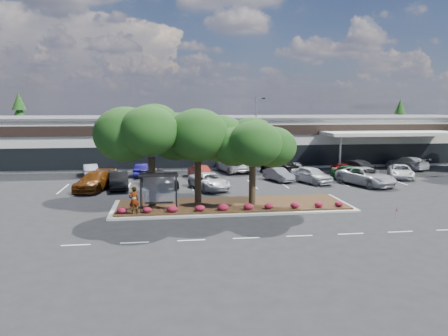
{
  "coord_description": "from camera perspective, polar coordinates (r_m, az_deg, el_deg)",
  "views": [
    {
      "loc": [
        -7.01,
        -28.21,
        7.58
      ],
      "look_at": [
        -2.21,
        6.99,
        2.6
      ],
      "focal_mm": 35.0,
      "sensor_mm": 36.0,
      "label": 1
    }
  ],
  "objects": [
    {
      "name": "car_1",
      "position": [
        41.89,
        -13.58,
        -1.56
      ],
      "size": [
        2.22,
        5.0,
        1.6
      ],
      "primitive_type": "imported",
      "rotation": [
        0.0,
        0.0,
        0.11
      ],
      "color": "black",
      "rests_on": "ground"
    },
    {
      "name": "survey_stake",
      "position": [
        30.67,
        21.56,
        -5.6
      ],
      "size": [
        0.07,
        0.14,
        1.05
      ],
      "color": "#A07D54",
      "rests_on": "ground"
    },
    {
      "name": "shrub_row",
      "position": [
        31.33,
        1.64,
        -5.07
      ],
      "size": [
        17.0,
        0.8,
        0.5
      ],
      "primitive_type": null,
      "color": "maroon",
      "rests_on": "landscape_island"
    },
    {
      "name": "car_12",
      "position": [
        51.35,
        1.21,
        0.45
      ],
      "size": [
        4.1,
        6.61,
        1.71
      ],
      "primitive_type": "imported",
      "rotation": [
        0.0,
        0.0,
        3.36
      ],
      "color": "silver",
      "rests_on": "ground"
    },
    {
      "name": "car_14",
      "position": [
        50.64,
        9.4,
        0.06
      ],
      "size": [
        2.72,
        4.37,
        1.39
      ],
      "primitive_type": "imported",
      "rotation": [
        0.0,
        0.0,
        2.86
      ],
      "color": "slate",
      "rests_on": "ground"
    },
    {
      "name": "car_15",
      "position": [
        50.63,
        15.15,
        -0.15
      ],
      "size": [
        3.52,
        5.23,
        1.33
      ],
      "primitive_type": "imported",
      "rotation": [
        0.0,
        0.0,
        2.85
      ],
      "color": "maroon",
      "rests_on": "ground"
    },
    {
      "name": "car_2",
      "position": [
        41.84,
        -8.46,
        -1.46
      ],
      "size": [
        4.13,
        5.8,
        1.56
      ],
      "primitive_type": "imported",
      "rotation": [
        0.0,
        0.0,
        0.41
      ],
      "color": "black",
      "rests_on": "ground"
    },
    {
      "name": "car_8",
      "position": [
        50.52,
        22.09,
        -0.43
      ],
      "size": [
        4.2,
        5.63,
        1.42
      ],
      "primitive_type": "imported",
      "rotation": [
        0.0,
        0.0,
        -0.41
      ],
      "color": "silver",
      "rests_on": "ground"
    },
    {
      "name": "conifer_north_east",
      "position": [
        83.1,
        21.91,
        5.28
      ],
      "size": [
        3.96,
        3.96,
        9.0
      ],
      "primitive_type": "cone",
      "color": "#13340D",
      "rests_on": "ground"
    },
    {
      "name": "ground",
      "position": [
        30.04,
        6.03,
        -6.68
      ],
      "size": [
        160.0,
        160.0,
        0.0
      ],
      "primitive_type": "plane",
      "color": "black",
      "rests_on": "ground"
    },
    {
      "name": "car_13",
      "position": [
        50.23,
        7.26,
        0.14
      ],
      "size": [
        4.2,
        5.82,
        1.56
      ],
      "primitive_type": "imported",
      "rotation": [
        0.0,
        0.0,
        3.56
      ],
      "color": "black",
      "rests_on": "ground"
    },
    {
      "name": "island_tree_west",
      "position": [
        32.89,
        -9.46,
        1.98
      ],
      "size": [
        7.2,
        7.2,
        7.89
      ],
      "primitive_type": null,
      "color": "#13340D",
      "rests_on": "landscape_island"
    },
    {
      "name": "island_tree_mid",
      "position": [
        33.7,
        -3.45,
        1.73
      ],
      "size": [
        6.6,
        6.6,
        7.32
      ],
      "primitive_type": null,
      "color": "#13340D",
      "rests_on": "landscape_island"
    },
    {
      "name": "car_16",
      "position": [
        51.65,
        16.45,
        0.14
      ],
      "size": [
        3.65,
        5.28,
        1.65
      ],
      "primitive_type": "imported",
      "rotation": [
        0.0,
        0.0,
        3.57
      ],
      "color": "black",
      "rests_on": "ground"
    },
    {
      "name": "car_9",
      "position": [
        50.39,
        -17.07,
        -0.24
      ],
      "size": [
        2.36,
        4.36,
        1.36
      ],
      "primitive_type": "imported",
      "rotation": [
        0.0,
        0.0,
        3.37
      ],
      "color": "#AAAEB6",
      "rests_on": "ground"
    },
    {
      "name": "landscape_island",
      "position": [
        33.44,
        1.05,
        -4.91
      ],
      "size": [
        18.0,
        6.0,
        0.26
      ],
      "color": "#A0A09B",
      "rests_on": "ground"
    },
    {
      "name": "island_tree_east",
      "position": [
        32.82,
        3.74,
        0.84
      ],
      "size": [
        5.8,
        5.8,
        6.5
      ],
      "primitive_type": null,
      "color": "#13340D",
      "rests_on": "landscape_island"
    },
    {
      "name": "car_3",
      "position": [
        40.55,
        -1.97,
        -1.73
      ],
      "size": [
        4.02,
        5.85,
        1.49
      ],
      "primitive_type": "imported",
      "rotation": [
        0.0,
        0.0,
        0.32
      ],
      "color": "silver",
      "rests_on": "ground"
    },
    {
      "name": "bus_shelter",
      "position": [
        31.6,
        -8.55,
        -1.72
      ],
      "size": [
        2.75,
        1.55,
        2.59
      ],
      "color": "black",
      "rests_on": "landscape_island"
    },
    {
      "name": "car_4",
      "position": [
        45.26,
        7.15,
        -0.86
      ],
      "size": [
        2.72,
        4.32,
        1.34
      ],
      "primitive_type": "imported",
      "rotation": [
        0.0,
        0.0,
        0.35
      ],
      "color": "slate",
      "rests_on": "ground"
    },
    {
      "name": "conifer_north_west",
      "position": [
        77.73,
        -25.08,
        5.33
      ],
      "size": [
        4.4,
        4.4,
        10.0
      ],
      "primitive_type": "cone",
      "color": "#13340D",
      "rests_on": "ground"
    },
    {
      "name": "car_11",
      "position": [
        46.74,
        -3.28,
        -0.48
      ],
      "size": [
        2.3,
        4.55,
        1.43
      ],
      "primitive_type": "imported",
      "rotation": [
        0.0,
        0.0,
        3.33
      ],
      "color": "maroon",
      "rests_on": "ground"
    },
    {
      "name": "car_5",
      "position": [
        44.64,
        11.36,
        -0.88
      ],
      "size": [
        3.68,
        5.22,
        1.65
      ],
      "primitive_type": "imported",
      "rotation": [
        0.0,
        0.0,
        0.4
      ],
      "color": "silver",
      "rests_on": "ground"
    },
    {
      "name": "lane_markings",
      "position": [
        39.96,
        2.28,
        -2.95
      ],
      "size": [
        33.12,
        20.06,
        0.01
      ],
      "color": "silver",
      "rests_on": "ground"
    },
    {
      "name": "car_7",
      "position": [
        46.23,
        16.41,
        -0.71
      ],
      "size": [
        3.51,
        5.41,
        1.71
      ],
      "primitive_type": "imported",
      "rotation": [
        0.0,
        0.0,
        0.32
      ],
      "color": "#1B4E26",
      "rests_on": "ground"
    },
    {
      "name": "person_waiting",
      "position": [
        30.65,
        -11.69,
        -4.16
      ],
      "size": [
        0.81,
        0.66,
        1.92
      ],
      "primitive_type": "imported",
      "rotation": [
        0.0,
        0.0,
        3.46
      ],
      "color": "#594C47",
      "rests_on": "landscape_island"
    },
    {
      "name": "retail_store",
      "position": [
        62.67,
        -1.27,
        3.93
      ],
      "size": [
        80.4,
        25.2,
        6.25
      ],
      "color": "beige",
      "rests_on": "ground"
    },
    {
      "name": "light_pole",
      "position": [
        57.61,
        4.29,
        4.32
      ],
      "size": [
        1.43,
        0.58,
        8.91
      ],
      "rotation": [
        0.0,
        0.0,
        0.15
      ],
      "color": "#A0A09B",
      "rests_on": "ground"
    },
    {
      "name": "car_0",
      "position": [
        41.81,
        -16.52,
        -1.64
      ],
      "size": [
        3.81,
        6.16,
        1.67
      ],
      "primitive_type": "imported",
      "rotation": [
        0.0,
        0.0,
        -0.28
      ],
      "color": "#65300A",
      "rests_on": "ground"
    },
    {
      "name": "car_17",
      "position": [
        57.74,
        22.74,
        0.61
      ],
      "size": [
        3.78,
        5.92,
        1.6
      ],
      "primitive_type": "imported",
      "rotation": [
        0.0,
        0.0,
        3.44
      ],
      "color": "#B6B6B6",
      "rests_on": "ground"
    },
    {
      "name": "car_6",
      "position": [
        44.69,
        18.05,
        -1.06
      ],
      "size": [
        4.83,
        6.81,
        1.72
      ],
      "primitive_type": "imported",
      "rotation": [
        0.0,
        0.0,
        0.35
      ],
      "color": "#B8B8B8",
      "rests_on": "ground"
    },
    {
      "name": "car_10",
      "position": [
        48.7,
        -10.41,
        -0.24
      ],
      "size": [
        2.18,
        4.58,
        1.45
      ],
      "primitive_type": "imported",
      "rotation": [
        0.0,
        0.0,
        2.99
      ],
      "color": "#120D57",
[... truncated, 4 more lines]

